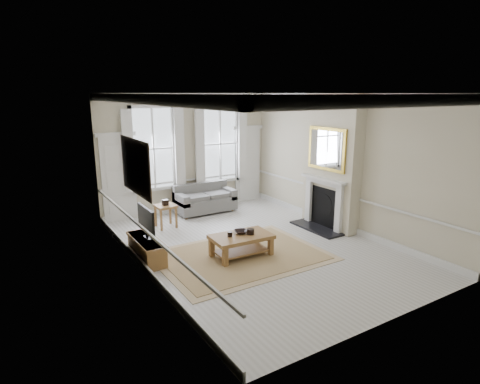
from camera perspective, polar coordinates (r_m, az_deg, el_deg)
floor at (r=9.20m, az=2.27°, el=-7.80°), size 7.20×7.20×0.00m
ceiling at (r=8.54m, az=2.49°, el=13.90°), size 7.20×7.20×0.00m
back_wall at (r=11.82m, az=-7.46°, el=5.54°), size 5.20×0.00×5.20m
left_wall at (r=7.60m, az=-14.11°, el=0.55°), size 0.00×7.20×7.20m
right_wall at (r=10.37m, az=14.41°, el=4.04°), size 0.00×7.20×7.20m
window_left at (r=11.36m, az=-12.24°, el=6.02°), size 1.26×0.20×2.20m
window_right at (r=12.22m, az=-2.87°, el=6.85°), size 1.26×0.20×2.20m
door_left at (r=11.21m, az=-16.87°, el=1.74°), size 0.90×0.08×2.30m
door_right at (r=12.84m, az=1.07°, el=3.83°), size 0.90×0.08×2.30m
painting at (r=7.82m, az=-14.66°, el=3.51°), size 0.05×1.66×1.06m
chimney_breast at (r=10.38m, az=12.95°, el=4.14°), size 0.35×1.70×3.38m
hearth at (r=10.51m, az=10.79°, el=-5.08°), size 0.55×1.50×0.05m
fireplace at (r=10.43m, az=11.77°, el=-1.20°), size 0.21×1.45×1.33m
mirror at (r=10.18m, az=12.18°, el=5.99°), size 0.06×1.26×1.06m
sofa at (r=11.77m, az=-5.10°, el=-1.15°), size 1.71×0.83×0.83m
side_table at (r=10.52m, az=-10.55°, el=-2.41°), size 0.51×0.51×0.60m
rug at (r=8.69m, az=0.18°, el=-9.04°), size 3.50×2.60×0.02m
coffee_table at (r=8.55m, az=0.18°, el=-6.66°), size 1.31×0.81×0.48m
ceramic_pot_a at (r=8.42m, az=-1.45°, el=-6.02°), size 0.10×0.10×0.10m
ceramic_pot_b at (r=8.56m, az=1.50°, el=-5.64°), size 0.16×0.16×0.11m
bowl at (r=8.61m, az=0.11°, el=-5.68°), size 0.35×0.35×0.07m
tv_stand at (r=8.66m, az=-13.11°, el=-7.95°), size 0.42×1.29×0.46m
tv at (r=8.46m, az=-13.20°, el=-3.98°), size 0.08×0.90×0.68m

